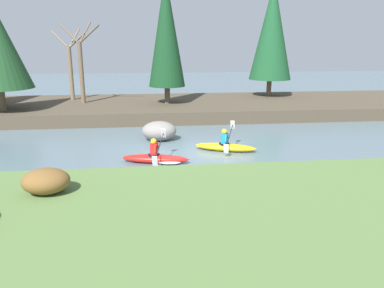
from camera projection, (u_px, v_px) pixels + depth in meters
name	position (u px, v px, depth m)	size (l,w,h in m)	color
ground_plane	(187.00, 155.00, 16.14)	(90.00, 90.00, 0.00)	slate
riverbank_near	(213.00, 220.00, 9.53)	(44.00, 7.03, 0.64)	#56753D
riverbank_far	(172.00, 107.00, 25.61)	(44.00, 8.51, 0.77)	#4C4233
conifer_tree_mid_left	(166.00, 31.00, 23.65)	(2.36, 2.36, 8.17)	brown
conifer_tree_centre	(272.00, 31.00, 26.93)	(3.07, 3.07, 8.20)	brown
bare_tree_upstream	(71.00, 67.00, 25.90)	(2.72, 2.69, 4.85)	#7A664C
bare_tree_mid_upstream	(81.00, 65.00, 24.40)	(2.95, 2.91, 5.29)	brown
shrub_clump_third	(46.00, 181.00, 10.30)	(1.30, 1.09, 0.71)	brown
kayaker_lead	(226.00, 146.00, 16.63)	(2.74, 2.00, 1.20)	yellow
kayaker_middle	(158.00, 158.00, 14.99)	(2.79, 2.06, 1.20)	red
boulder_midstream	(159.00, 131.00, 18.37)	(1.70, 1.33, 0.96)	gray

